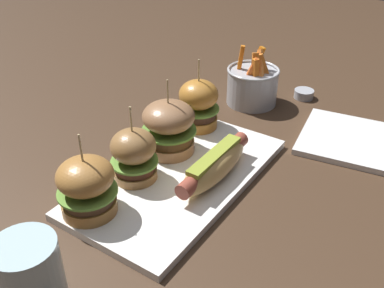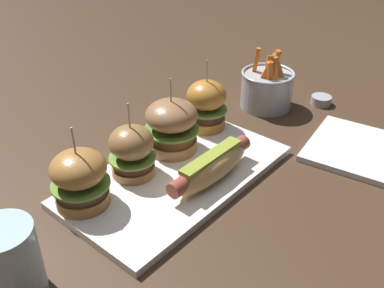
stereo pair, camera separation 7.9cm
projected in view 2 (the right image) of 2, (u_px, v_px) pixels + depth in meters
The scene contains 11 objects.
ground_plane at pixel (177, 179), 0.80m from camera, with size 3.00×3.00×0.00m, color #422D1E.
platter_main at pixel (177, 176), 0.79m from camera, with size 0.41×0.22×0.01m, color white.
hot_dog at pixel (211, 166), 0.76m from camera, with size 0.20×0.05×0.05m.
slider_far_left at pixel (80, 178), 0.69m from camera, with size 0.09×0.09×0.14m.
slider_center_left at pixel (132, 151), 0.76m from camera, with size 0.08×0.08×0.14m.
slider_center_right at pixel (172, 125), 0.83m from camera, with size 0.10×0.10×0.15m.
slider_far_right at pixel (206, 104), 0.90m from camera, with size 0.09×0.09×0.15m.
fries_bucket at pixel (267, 88), 1.01m from camera, with size 0.12×0.12×0.14m.
sauce_ramekin at pixel (321, 100), 1.04m from camera, with size 0.05×0.05×0.02m.
side_plate at pixel (360, 150), 0.87m from camera, with size 0.19×0.19×0.01m, color white.
water_glass at pixel (9, 263), 0.55m from camera, with size 0.08×0.08×0.11m, color silver.
Camera 2 is at (-0.47, -0.44, 0.48)m, focal length 41.46 mm.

